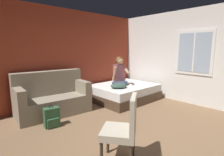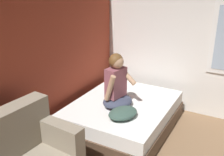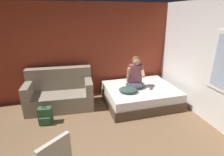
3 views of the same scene
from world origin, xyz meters
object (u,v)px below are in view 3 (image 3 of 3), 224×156
Objects in this scene: couch at (60,93)px; backpack at (45,116)px; bed at (140,95)px; throw_pillow at (128,90)px; cell_phone at (125,92)px; person_seated at (135,75)px.

backpack is (-0.35, -0.72, -0.20)m from couch.
backpack is at bearing -172.23° from bed.
throw_pillow is at bearing -154.01° from bed.
throw_pillow is 0.11m from cell_phone.
person_seated is 1.91× the size of backpack.
couch is 0.83m from backpack.
bed is 2.20× the size of person_seated.
person_seated reaches higher than backpack.
backpack is at bearing 60.86° from cell_phone.
person_seated is 1.82× the size of throw_pillow.
backpack is 0.95× the size of throw_pillow.
throw_pillow is 3.33× the size of cell_phone.
bed is 13.37× the size of cell_phone.
cell_phone is at bearing -150.14° from person_seated.
cell_phone is (-0.53, -0.17, 0.25)m from bed.
couch is at bearing 37.22° from cell_phone.
backpack is at bearing -176.62° from throw_pillow.
person_seated is at bearing -9.51° from couch.
person_seated is at bearing 163.54° from bed.
cell_phone is (1.98, 0.17, 0.29)m from backpack.
cell_phone is at bearing -18.71° from couch.
bed is 1.10× the size of couch.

